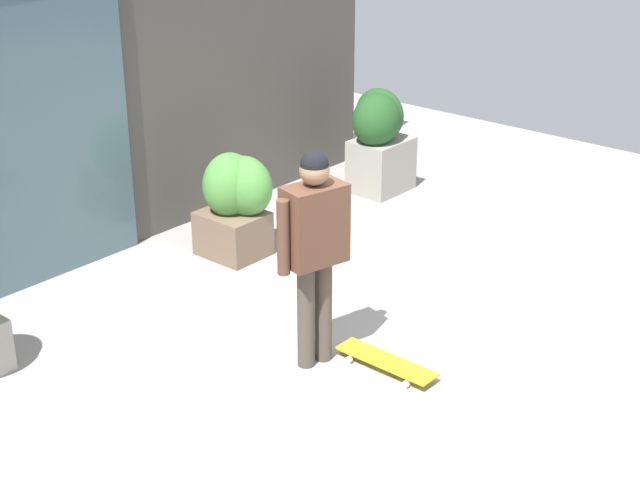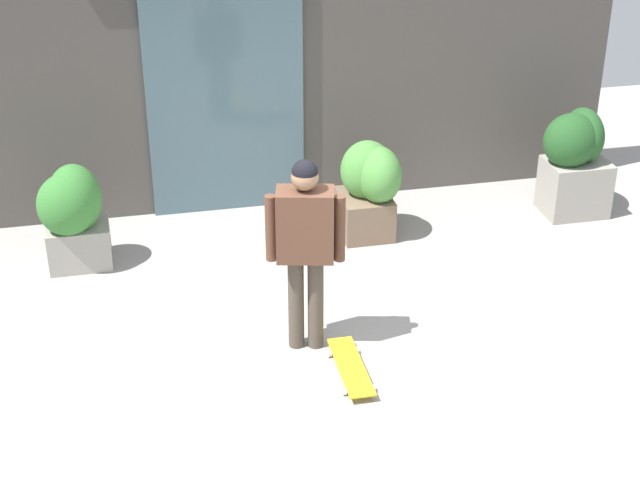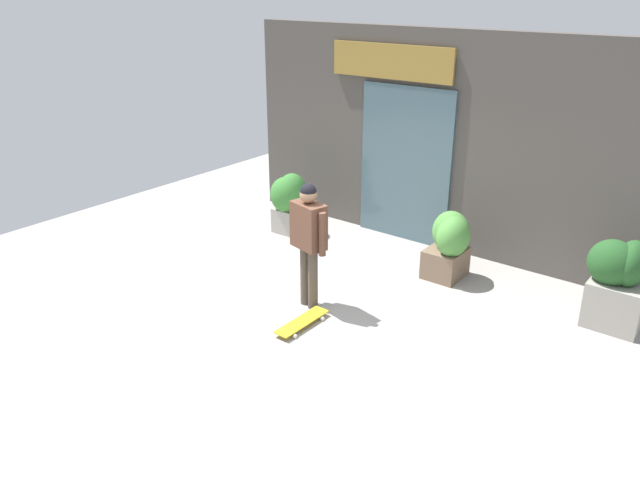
{
  "view_description": "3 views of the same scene",
  "coord_description": "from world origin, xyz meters",
  "views": [
    {
      "loc": [
        -5.16,
        -3.71,
        3.77
      ],
      "look_at": [
        -0.23,
        0.5,
        0.95
      ],
      "focal_mm": 54.13,
      "sensor_mm": 36.0,
      "label": 1
    },
    {
      "loc": [
        -1.73,
        -6.24,
        4.56
      ],
      "look_at": [
        -0.23,
        0.5,
        0.95
      ],
      "focal_mm": 54.74,
      "sensor_mm": 36.0,
      "label": 2
    },
    {
      "loc": [
        4.16,
        -5.16,
        3.95
      ],
      "look_at": [
        -0.23,
        0.5,
        0.95
      ],
      "focal_mm": 34.82,
      "sensor_mm": 36.0,
      "label": 3
    }
  ],
  "objects": [
    {
      "name": "planter_box_right",
      "position": [
        0.68,
        2.31,
        0.54
      ],
      "size": [
        0.59,
        0.64,
        0.99
      ],
      "color": "brown",
      "rests_on": "ground_plane"
    },
    {
      "name": "building_facade",
      "position": [
        -0.03,
        3.35,
        1.66
      ],
      "size": [
        7.15,
        0.31,
        3.33
      ],
      "color": "#4C4742",
      "rests_on": "ground_plane"
    },
    {
      "name": "planter_box_left",
      "position": [
        -2.21,
        2.24,
        0.57
      ],
      "size": [
        0.63,
        0.57,
        1.04
      ],
      "color": "gray",
      "rests_on": "ground_plane"
    },
    {
      "name": "skateboarder",
      "position": [
        -0.37,
        0.44,
        1.03
      ],
      "size": [
        0.62,
        0.36,
        1.67
      ],
      "rotation": [
        0.0,
        0.0,
        -1.8
      ],
      "color": "#4C4238",
      "rests_on": "ground_plane"
    },
    {
      "name": "skateboard",
      "position": [
        -0.1,
        -0.04,
        0.06
      ],
      "size": [
        0.26,
        0.83,
        0.08
      ],
      "rotation": [
        0.0,
        0.0,
        -1.58
      ],
      "color": "gold",
      "rests_on": "ground_plane"
    },
    {
      "name": "planter_box_mid",
      "position": [
        2.9,
        2.33,
        0.62
      ],
      "size": [
        0.73,
        0.64,
        1.12
      ],
      "color": "gray",
      "rests_on": "ground_plane"
    },
    {
      "name": "ground_plane",
      "position": [
        0.0,
        0.0,
        0.0
      ],
      "size": [
        12.0,
        12.0,
        0.0
      ],
      "primitive_type": "plane",
      "color": "#9E9993"
    }
  ]
}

